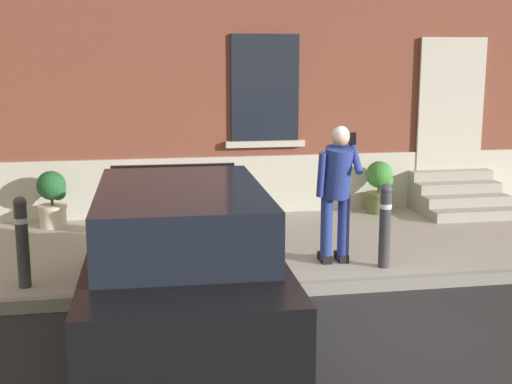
{
  "coord_description": "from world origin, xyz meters",
  "views": [
    {
      "loc": [
        -2.09,
        -6.42,
        2.72
      ],
      "look_at": [
        -0.66,
        1.6,
        1.1
      ],
      "focal_mm": 48.46,
      "sensor_mm": 36.0,
      "label": 1
    }
  ],
  "objects": [
    {
      "name": "bollard_near_person",
      "position": [
        0.9,
        1.35,
        0.71
      ],
      "size": [
        0.15,
        0.15,
        1.04
      ],
      "color": "#333338",
      "rests_on": "sidewalk"
    },
    {
      "name": "hatchback_car_black",
      "position": [
        -1.67,
        0.1,
        0.79
      ],
      "size": [
        1.87,
        4.1,
        1.5
      ],
      "color": "black",
      "rests_on": "ground"
    },
    {
      "name": "person_on_phone",
      "position": [
        0.35,
        1.59,
        1.15
      ],
      "size": [
        0.51,
        0.51,
        1.74
      ],
      "rotation": [
        0.0,
        0.0,
        0.11
      ],
      "color": "navy",
      "rests_on": "sidewalk"
    },
    {
      "name": "planter_charcoal",
      "position": [
        -0.72,
        3.87,
        0.61
      ],
      "size": [
        0.44,
        0.44,
        0.86
      ],
      "color": "#2D2D30",
      "rests_on": "sidewalk"
    },
    {
      "name": "sidewalk",
      "position": [
        0.0,
        2.8,
        0.07
      ],
      "size": [
        24.0,
        3.6,
        0.15
      ],
      "primitive_type": "cube",
      "color": "#99968E",
      "rests_on": "ground"
    },
    {
      "name": "bollard_far_left",
      "position": [
        -3.35,
        1.35,
        0.71
      ],
      "size": [
        0.15,
        0.15,
        1.04
      ],
      "color": "#333338",
      "rests_on": "sidewalk"
    },
    {
      "name": "planter_cream",
      "position": [
        -3.33,
        4.17,
        0.61
      ],
      "size": [
        0.44,
        0.44,
        0.86
      ],
      "color": "beige",
      "rests_on": "sidewalk"
    },
    {
      "name": "planter_olive",
      "position": [
        1.88,
        4.22,
        0.61
      ],
      "size": [
        0.44,
        0.44,
        0.86
      ],
      "color": "#606B38",
      "rests_on": "sidewalk"
    },
    {
      "name": "entrance_stoop",
      "position": [
        3.22,
        4.12,
        0.39
      ],
      "size": [
        1.43,
        1.28,
        0.64
      ],
      "color": "#9E998E",
      "rests_on": "sidewalk"
    },
    {
      "name": "curb_edge",
      "position": [
        0.0,
        0.94,
        0.07
      ],
      "size": [
        24.0,
        0.12,
        0.15
      ],
      "primitive_type": "cube",
      "color": "gray",
      "rests_on": "ground"
    },
    {
      "name": "ground_plane",
      "position": [
        0.0,
        0.0,
        0.0
      ],
      "size": [
        80.0,
        80.0,
        0.0
      ],
      "primitive_type": "plane",
      "color": "#232326"
    }
  ]
}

